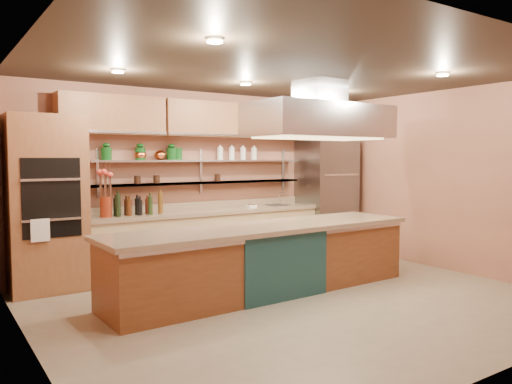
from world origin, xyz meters
TOP-DOWN VIEW (x-y plane):
  - floor at (0.00, 0.00)m, footprint 6.00×5.00m
  - ceiling at (0.00, 0.00)m, footprint 6.00×5.00m
  - wall_back at (0.00, 2.50)m, footprint 6.00×0.04m
  - wall_front at (0.00, -2.50)m, footprint 6.00×0.04m
  - wall_left at (-3.00, 0.00)m, footprint 0.04×5.00m
  - wall_right at (3.00, 0.00)m, footprint 0.04×5.00m
  - oven_stack at (-2.45, 2.18)m, footprint 0.95×0.64m
  - refrigerator at (2.35, 2.14)m, footprint 0.95×0.72m
  - back_counter at (-0.05, 2.20)m, footprint 3.84×0.64m
  - wall_shelf_lower at (-0.05, 2.37)m, footprint 3.60×0.26m
  - wall_shelf_upper at (-0.05, 2.37)m, footprint 3.60×0.26m
  - upper_cabinets at (0.00, 2.32)m, footprint 4.60×0.36m
  - range_hood at (0.77, 0.54)m, footprint 2.00×1.00m
  - ceiling_downlights at (0.00, 0.20)m, footprint 4.00×2.80m
  - island at (-0.13, 0.54)m, footprint 4.23×1.02m
  - flower_vase at (-1.69, 2.15)m, footprint 0.18×0.18m
  - oil_bottle_cluster at (-1.22, 2.15)m, footprint 0.78×0.38m
  - kitchen_scale at (0.72, 2.15)m, footprint 0.17×0.15m
  - bar_faucet at (1.37, 2.25)m, footprint 0.03×0.03m
  - copper_kettle at (-0.79, 2.37)m, footprint 0.20×0.20m
  - green_canister at (-0.51, 2.37)m, footprint 0.20×0.20m

SIDE VIEW (x-z plane):
  - floor at x=0.00m, z-range -0.02..0.00m
  - island at x=-0.13m, z-range 0.00..0.88m
  - back_counter at x=-0.05m, z-range 0.00..0.93m
  - kitchen_scale at x=0.72m, z-range 0.93..1.01m
  - bar_faucet at x=1.37m, z-range 0.93..1.15m
  - refrigerator at x=2.35m, z-range 0.00..2.10m
  - oil_bottle_cluster at x=-1.22m, z-range 0.93..1.17m
  - flower_vase at x=-1.69m, z-range 0.93..1.21m
  - oven_stack at x=-2.45m, z-range 0.00..2.30m
  - wall_shelf_lower at x=-0.05m, z-range 1.34..1.36m
  - wall_back at x=0.00m, z-range 0.00..2.80m
  - wall_front at x=0.00m, z-range 0.00..2.80m
  - wall_left at x=-3.00m, z-range 0.00..2.80m
  - wall_right at x=3.00m, z-range 0.00..2.80m
  - wall_shelf_upper at x=-0.05m, z-range 1.69..1.71m
  - copper_kettle at x=-0.79m, z-range 1.71..1.86m
  - green_canister at x=-0.51m, z-range 1.71..1.90m
  - range_hood at x=0.77m, z-range 2.02..2.48m
  - upper_cabinets at x=0.00m, z-range 2.08..2.62m
  - ceiling_downlights at x=0.00m, z-range 2.76..2.78m
  - ceiling at x=0.00m, z-range 2.79..2.81m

